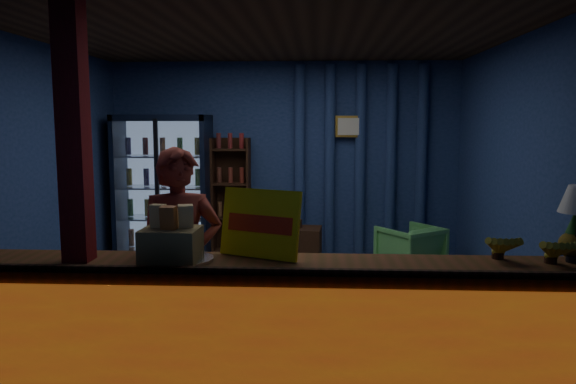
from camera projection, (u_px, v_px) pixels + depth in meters
The scene contains 17 objects.
ground at pixel (271, 309), 5.48m from camera, with size 4.60×4.60×0.00m, color #515154.
room_walls at pixel (271, 148), 5.28m from camera, with size 4.60×4.60×4.60m.
counter at pixel (246, 336), 3.53m from camera, with size 4.40×0.57×0.99m.
support_post at pixel (77, 205), 3.49m from camera, with size 0.16×0.16×2.60m, color maroon.
beverage_cooler at pixel (165, 189), 7.34m from camera, with size 1.20×0.62×1.90m.
bottle_shelf at pixel (232, 199), 7.45m from camera, with size 0.50×0.28×1.60m.
curtain_folds at pixel (360, 161), 7.38m from camera, with size 1.74×0.14×2.50m.
framed_picture at pixel (349, 126), 7.29m from camera, with size 0.36×0.04×0.28m.
shopkeeper at pixel (180, 262), 4.00m from camera, with size 0.60×0.39×1.64m, color maroon.
green_chair at pixel (410, 250), 6.70m from camera, with size 0.63×0.64×0.59m, color #5FBF60.
side_table at pixel (298, 248), 6.94m from camera, with size 0.60×0.46×0.62m.
yellow_sign at pixel (260, 223), 3.59m from camera, with size 0.55×0.32×0.44m.
snack_box_left at pixel (171, 243), 3.43m from camera, with size 0.35×0.29×0.36m.
snack_box_centre at pixel (170, 240), 3.60m from camera, with size 0.36×0.33×0.31m.
pastry_tray at pixel (181, 258), 3.51m from camera, with size 0.41×0.41×0.07m.
banana_bunches at pixel (550, 248), 3.47m from camera, with size 0.84×0.31×0.18m.
pineapple at pixel (573, 241), 3.52m from camera, with size 0.17×0.17×0.30m.
Camera 1 is at (0.45, -5.27, 1.82)m, focal length 35.00 mm.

